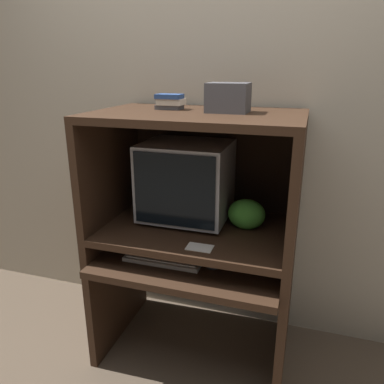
{
  "coord_description": "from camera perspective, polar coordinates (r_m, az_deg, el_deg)",
  "views": [
    {
      "loc": [
        0.52,
        -1.38,
        1.55
      ],
      "look_at": [
        -0.02,
        0.33,
        0.95
      ],
      "focal_mm": 35.0,
      "sensor_mm": 36.0,
      "label": 1
    }
  ],
  "objects": [
    {
      "name": "wall_back",
      "position": [
        2.18,
        3.8,
        11.94
      ],
      "size": [
        6.0,
        0.06,
        2.6
      ],
      "color": "#B2A893",
      "rests_on": "ground_plane"
    },
    {
      "name": "keyboard",
      "position": [
        1.9,
        -4.35,
        -10.09
      ],
      "size": [
        0.39,
        0.13,
        0.03
      ],
      "color": "beige",
      "rests_on": "desk_base"
    },
    {
      "name": "desk_monitor_shelf",
      "position": [
        1.97,
        0.7,
        -6.04
      ],
      "size": [
        1.0,
        0.65,
        0.13
      ],
      "color": "#382316",
      "rests_on": "desk_base"
    },
    {
      "name": "snack_bag",
      "position": [
        1.92,
        8.31,
        -3.36
      ],
      "size": [
        0.19,
        0.14,
        0.16
      ],
      "color": "green",
      "rests_on": "desk_monitor_shelf"
    },
    {
      "name": "mouse",
      "position": [
        1.83,
        3.12,
        -11.3
      ],
      "size": [
        0.06,
        0.04,
        0.03
      ],
      "color": "#28282B",
      "rests_on": "desk_base"
    },
    {
      "name": "book_stack",
      "position": [
        1.93,
        -3.34,
        13.58
      ],
      "size": [
        0.14,
        0.11,
        0.08
      ],
      "color": "#4C4C51",
      "rests_on": "hutch_upper"
    },
    {
      "name": "crt_monitor",
      "position": [
        1.98,
        -0.91,
        1.73
      ],
      "size": [
        0.45,
        0.38,
        0.42
      ],
      "color": "#B2B2B7",
      "rests_on": "desk_monitor_shelf"
    },
    {
      "name": "hutch_upper",
      "position": [
        1.86,
        1.06,
        6.33
      ],
      "size": [
        1.0,
        0.65,
        0.59
      ],
      "color": "#382316",
      "rests_on": "desk_monitor_shelf"
    },
    {
      "name": "desk_base",
      "position": [
        2.08,
        0.25,
        -14.64
      ],
      "size": [
        1.0,
        0.72,
        0.63
      ],
      "color": "#382316",
      "rests_on": "ground_plane"
    },
    {
      "name": "paper_card",
      "position": [
        1.73,
        1.17,
        -8.45
      ],
      "size": [
        0.12,
        0.08,
        0.0
      ],
      "color": "white",
      "rests_on": "desk_monitor_shelf"
    },
    {
      "name": "storage_box",
      "position": [
        1.8,
        5.55,
        14.12
      ],
      "size": [
        0.19,
        0.16,
        0.13
      ],
      "color": "#4C4C51",
      "rests_on": "hutch_upper"
    }
  ]
}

